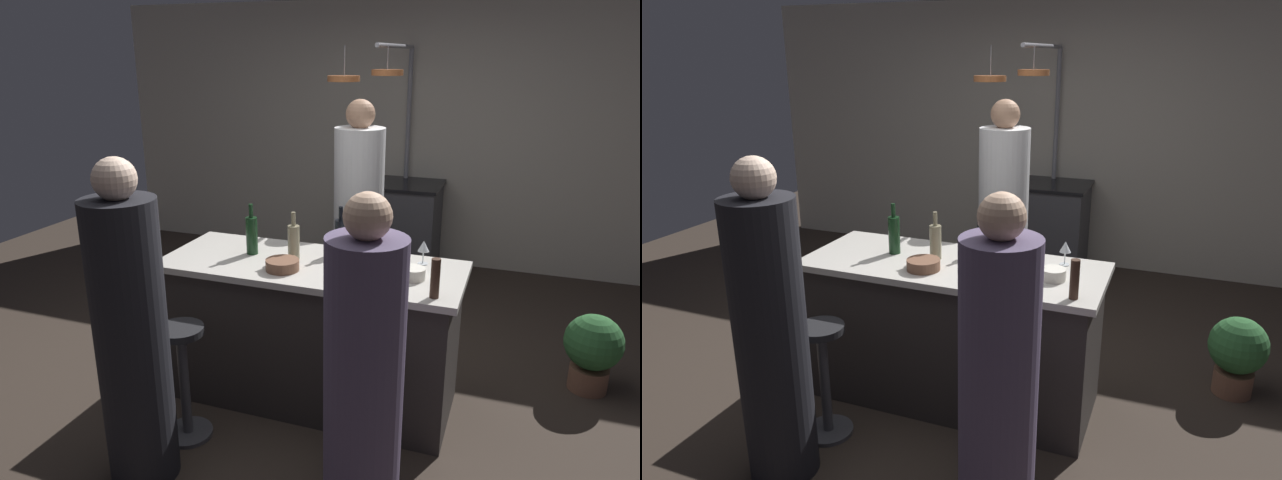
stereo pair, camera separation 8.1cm
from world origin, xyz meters
TOP-DOWN VIEW (x-y plane):
  - ground_plane at (0.00, 0.00)m, footprint 9.00×9.00m
  - back_wall at (0.00, 2.85)m, footprint 6.40×0.16m
  - kitchen_island at (0.00, 0.00)m, footprint 1.80×0.72m
  - stove_range at (0.00, 2.45)m, footprint 0.80×0.64m
  - chef at (-0.02, 1.07)m, footprint 0.38×0.38m
  - bar_stool_right at (0.55, -0.62)m, footprint 0.28×0.28m
  - guest_right at (0.60, -0.96)m, footprint 0.34×0.34m
  - bar_stool_left at (-0.53, -0.62)m, footprint 0.28×0.28m
  - guest_left at (-0.56, -0.96)m, footprint 0.35×0.35m
  - overhead_pot_rack at (-0.07, 2.02)m, footprint 0.60×1.33m
  - potted_plant at (1.66, 0.68)m, footprint 0.36×0.36m
  - pepper_mill at (0.77, -0.26)m, footprint 0.05×0.05m
  - wine_bottle_red at (-0.41, 0.04)m, footprint 0.07×0.07m
  - wine_bottle_white at (-0.13, 0.04)m, footprint 0.07×0.07m
  - wine_bottle_dark at (0.11, 0.23)m, footprint 0.07×0.07m
  - wine_glass_by_chef at (0.27, 0.20)m, footprint 0.07×0.07m
  - wine_glass_near_right_guest at (0.62, 0.21)m, footprint 0.07×0.07m
  - mixing_bowl_ceramic at (0.61, -0.04)m, footprint 0.14×0.14m
  - mixing_bowl_wooden at (-0.12, -0.16)m, footprint 0.19×0.19m

SIDE VIEW (x-z plane):
  - ground_plane at x=0.00m, z-range 0.00..0.00m
  - potted_plant at x=1.66m, z-range 0.04..0.56m
  - bar_stool_right at x=0.55m, z-range 0.04..0.72m
  - bar_stool_left at x=-0.53m, z-range 0.04..0.72m
  - stove_range at x=0.00m, z-range 0.00..0.89m
  - kitchen_island at x=0.00m, z-range 0.00..0.90m
  - guest_right at x=0.60m, z-range -0.06..1.54m
  - guest_left at x=-0.56m, z-range -0.06..1.60m
  - chef at x=-0.02m, z-range -0.06..1.72m
  - mixing_bowl_wooden at x=-0.12m, z-range 0.90..0.96m
  - mixing_bowl_ceramic at x=0.61m, z-range 0.90..0.96m
  - pepper_mill at x=0.77m, z-range 0.90..1.11m
  - wine_glass_by_chef at x=0.27m, z-range 0.93..1.08m
  - wine_glass_near_right_guest at x=0.62m, z-range 0.93..1.08m
  - wine_bottle_white at x=-0.13m, z-range 0.86..1.16m
  - wine_bottle_dark at x=0.11m, z-range 0.86..1.17m
  - wine_bottle_red at x=-0.41m, z-range 0.86..1.18m
  - back_wall at x=0.00m, z-range 0.00..2.60m
  - overhead_pot_rack at x=-0.07m, z-range 0.57..2.74m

